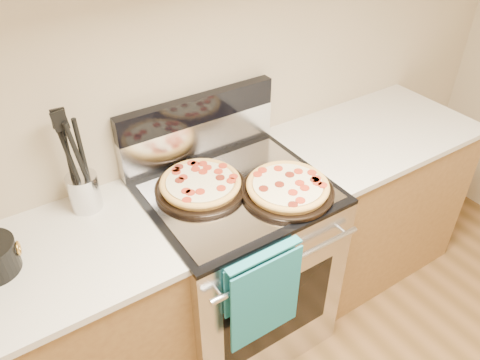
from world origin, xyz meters
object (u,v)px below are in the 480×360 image
pepperoni_pizza_back (201,185)px  utensil_crock (84,192)px  pepperoni_pizza_front (288,188)px  range_body (237,266)px

pepperoni_pizza_back → utensil_crock: size_ratio=2.47×
pepperoni_pizza_back → pepperoni_pizza_front: same height
range_body → pepperoni_pizza_front: (0.16, -0.15, 0.50)m
range_body → pepperoni_pizza_back: bearing=151.9°
pepperoni_pizza_back → pepperoni_pizza_front: bearing=-36.7°
range_body → pepperoni_pizza_front: bearing=-42.6°
pepperoni_pizza_front → range_body: bearing=137.4°
range_body → utensil_crock: size_ratio=5.88×
range_body → pepperoni_pizza_back: pepperoni_pizza_back is taller
pepperoni_pizza_front → pepperoni_pizza_back: bearing=143.3°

